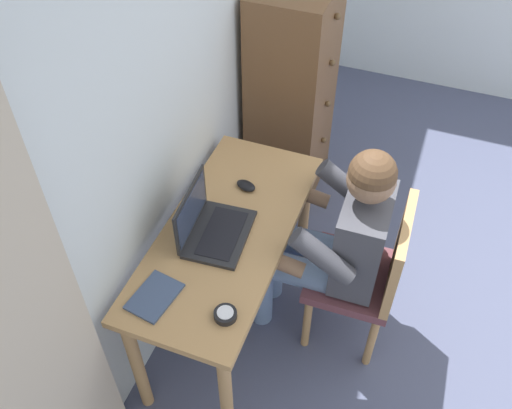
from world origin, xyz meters
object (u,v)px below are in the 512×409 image
at_px(dresser, 292,96).
at_px(person_seated, 334,237).
at_px(desk, 228,248).
at_px(chair, 368,273).
at_px(computer_mouse, 246,186).
at_px(desk_clock, 225,315).
at_px(laptop, 210,226).
at_px(notebook_pad, 155,296).

height_order(dresser, person_seated, dresser).
distance_m(desk, chair, 0.67).
bearing_deg(person_seated, computer_mouse, 79.08).
distance_m(dresser, desk_clock, 1.59).
relative_size(laptop, desk_clock, 3.99).
xyz_separation_m(desk_clock, notebook_pad, (-0.02, 0.30, -0.01)).
bearing_deg(desk, laptop, 126.94).
xyz_separation_m(chair, notebook_pad, (-0.62, 0.75, 0.26)).
bearing_deg(dresser, desk_clock, -171.28).
bearing_deg(laptop, person_seated, -65.29).
bearing_deg(desk_clock, desk, 22.09).
bearing_deg(desk, computer_mouse, 3.41).
xyz_separation_m(person_seated, computer_mouse, (0.09, 0.46, 0.09)).
distance_m(person_seated, computer_mouse, 0.48).
height_order(laptop, computer_mouse, laptop).
distance_m(chair, laptop, 0.78).
height_order(dresser, laptop, dresser).
relative_size(dresser, computer_mouse, 13.42).
bearing_deg(desk_clock, computer_mouse, 14.96).
xyz_separation_m(computer_mouse, notebook_pad, (-0.70, 0.11, -0.01)).
bearing_deg(chair, computer_mouse, 82.52).
bearing_deg(desk, notebook_pad, 163.22).
bearing_deg(computer_mouse, chair, -80.50).
height_order(person_seated, computer_mouse, person_seated).
height_order(dresser, chair, dresser).
bearing_deg(notebook_pad, desk_clock, -78.17).
relative_size(computer_mouse, notebook_pad, 0.48).
xyz_separation_m(chair, desk_clock, (-0.60, 0.46, 0.27)).
bearing_deg(person_seated, laptop, 114.71).
bearing_deg(chair, desk, 107.03).
bearing_deg(computer_mouse, dresser, 20.66).
xyz_separation_m(person_seated, laptop, (-0.23, 0.50, 0.12)).
bearing_deg(person_seated, desk_clock, 155.31).
xyz_separation_m(dresser, chair, (-0.96, -0.70, -0.19)).
bearing_deg(laptop, desk_clock, -148.66).
distance_m(chair, desk_clock, 0.80).
height_order(person_seated, notebook_pad, person_seated).
bearing_deg(laptop, desk, -53.06).
height_order(desk, chair, chair).
relative_size(dresser, person_seated, 1.13).
relative_size(dresser, chair, 1.54).
height_order(desk_clock, notebook_pad, desk_clock).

